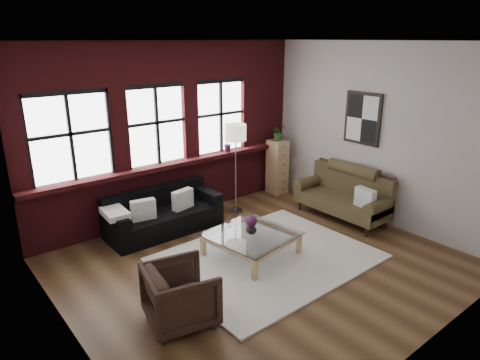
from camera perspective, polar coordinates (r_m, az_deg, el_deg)
floor at (r=6.60m, az=2.66°, el=-11.00°), size 5.50×5.50×0.00m
ceiling at (r=5.74m, az=3.16°, el=18.02°), size 5.50×5.50×0.00m
wall_back at (r=7.95m, az=-9.29°, el=6.31°), size 5.50×0.00×5.50m
wall_front at (r=4.54m, az=24.49°, el=-4.49°), size 5.50×0.00×5.50m
wall_left at (r=4.70m, az=-23.02°, el=-3.54°), size 0.00×5.00×5.00m
wall_right at (r=8.03m, az=17.76°, el=5.78°), size 0.00×5.00×5.00m
brick_backwall at (r=7.90m, az=-9.07°, el=6.24°), size 5.50×0.12×3.20m
sill_ledge at (r=7.96m, az=-8.54°, el=2.20°), size 5.50×0.30×0.08m
window_left at (r=7.18m, az=-21.69°, el=5.15°), size 1.38×0.10×1.50m
window_mid at (r=7.74m, az=-11.09°, el=7.01°), size 1.38×0.10×1.50m
window_right at (r=8.47m, az=-2.67°, el=8.31°), size 1.38×0.10×1.50m
wall_poster at (r=8.12m, az=16.05°, el=7.88°), size 0.05×0.74×0.94m
shag_rug at (r=6.71m, az=3.67°, el=-10.31°), size 3.09×2.44×0.03m
dark_sofa at (r=7.56m, az=-10.12°, el=-4.24°), size 1.99×0.81×0.72m
pillow_a at (r=7.23m, az=-12.76°, el=-3.89°), size 0.42×0.20×0.34m
pillow_b at (r=7.56m, az=-7.65°, el=-2.57°), size 0.42×0.22×0.34m
vintage_settee at (r=8.14m, az=13.42°, el=-1.85°), size 0.81×1.82×0.97m
pillow_settee at (r=7.75m, az=16.35°, el=-2.30°), size 0.18×0.39×0.34m
armchair at (r=5.26m, az=-7.93°, el=-14.92°), size 0.94×0.93×0.72m
coffee_table at (r=6.71m, az=1.51°, el=-8.63°), size 1.33×1.33×0.39m
vase at (r=6.59m, az=1.53°, el=-6.47°), size 0.16×0.16×0.17m
flowers at (r=6.54m, az=1.54°, el=-5.54°), size 0.17×0.17×0.17m
drawer_chest at (r=9.29m, az=5.01°, el=1.79°), size 0.36×0.36×1.17m
potted_plant_top at (r=9.10m, az=5.14°, el=6.39°), size 0.34×0.30×0.35m
floor_lamp at (r=8.09m, az=-0.59°, el=1.95°), size 0.40×0.40×1.88m
sill_plant at (r=8.53m, az=-1.62°, el=4.88°), size 0.22×0.20×0.32m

